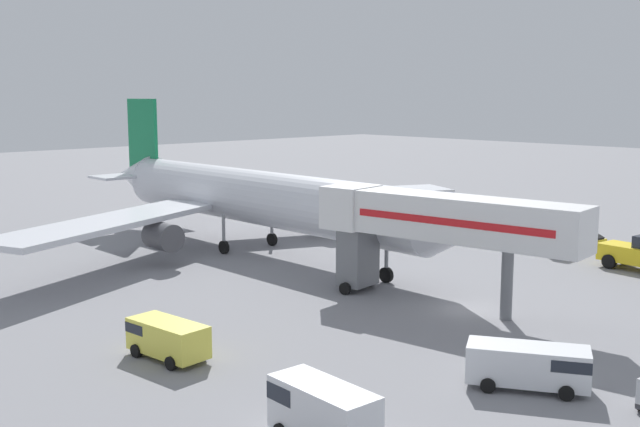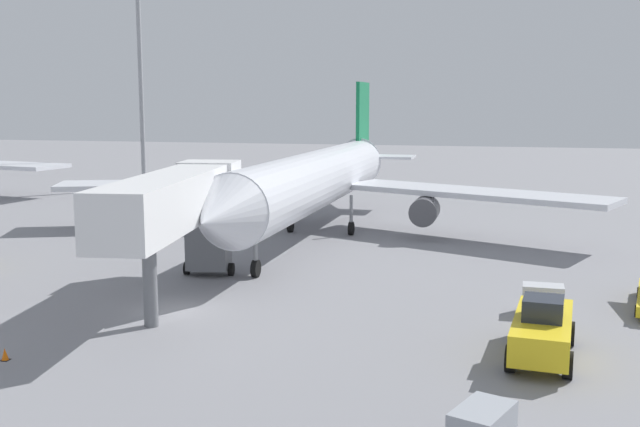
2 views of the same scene
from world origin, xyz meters
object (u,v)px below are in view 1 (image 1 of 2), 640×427
jet_bridge (431,222)px  safety_cone_alpha (565,354)px  airplane_at_gate (252,197)px  service_van_far_right (321,411)px  belt_loader_truck (569,235)px  service_van_near_center (531,365)px  service_van_near_left (166,337)px  baggage_cart_mid_center (561,247)px

jet_bridge → safety_cone_alpha: bearing=-105.7°
airplane_at_gate → safety_cone_alpha: 32.93m
service_van_far_right → safety_cone_alpha: bearing=-5.9°
belt_loader_truck → service_van_near_center: 36.57m
jet_bridge → service_van_far_right: bearing=-152.9°
jet_bridge → belt_loader_truck: 25.74m
belt_loader_truck → jet_bridge: bearing=-170.9°
belt_loader_truck → safety_cone_alpha: 31.93m
belt_loader_truck → service_van_near_left: (-42.54, -1.13, 0.34)m
airplane_at_gate → service_van_far_right: airplane_at_gate is taller
airplane_at_gate → service_van_near_left: (-20.08, -18.18, -3.49)m
safety_cone_alpha → service_van_near_left: bearing=135.9°
service_van_near_center → safety_cone_alpha: 4.91m
airplane_at_gate → baggage_cart_mid_center: airplane_at_gate is taller
service_van_near_center → service_van_far_right: (-10.72, 2.51, 0.21)m
service_van_far_right → jet_bridge: bearing=27.1°
airplane_at_gate → service_van_near_center: bearing=-107.5°
airplane_at_gate → service_van_near_left: airplane_at_gate is taller
safety_cone_alpha → service_van_far_right: bearing=174.1°
airplane_at_gate → service_van_near_center: 34.84m
service_van_near_center → baggage_cart_mid_center: (27.09, 13.61, -0.31)m
service_van_near_center → baggage_cart_mid_center: service_van_near_center is taller
jet_bridge → service_van_near_center: size_ratio=3.15×
service_van_near_center → service_van_near_left: size_ratio=1.21×
baggage_cart_mid_center → service_van_near_center: bearing=-153.3°
belt_loader_truck → service_van_near_left: 42.56m
airplane_at_gate → jet_bridge: airplane_at_gate is taller
jet_bridge → service_van_near_left: 18.25m
service_van_near_center → service_van_near_left: (-9.67, 14.89, -0.04)m
belt_loader_truck → safety_cone_alpha: (-28.13, -15.10, -0.50)m
service_van_near_center → jet_bridge: bearing=56.8°
baggage_cart_mid_center → safety_cone_alpha: size_ratio=3.88×
service_van_far_right → service_van_near_center: bearing=-13.2°
belt_loader_truck → baggage_cart_mid_center: bearing=-157.4°
service_van_near_center → service_van_near_left: bearing=123.0°
jet_bridge → service_van_near_center: bearing=-123.2°
airplane_at_gate → service_van_near_center: (-10.41, -33.07, -3.45)m
service_van_far_right → baggage_cart_mid_center: service_van_far_right is taller
jet_bridge → safety_cone_alpha: 12.58m
service_van_near_center → belt_loader_truck: bearing=26.0°
baggage_cart_mid_center → service_van_near_left: bearing=178.0°
airplane_at_gate → belt_loader_truck: bearing=-37.2°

